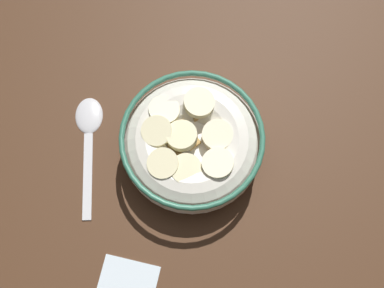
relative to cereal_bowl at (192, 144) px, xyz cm
name	(u,v)px	position (x,y,z in cm)	size (l,w,h in cm)	color
ground_plane	(192,154)	(0.02, -0.02, -4.07)	(117.28, 117.28, 2.00)	#472B19
cereal_bowl	(192,144)	(0.00, 0.00, 0.00)	(15.53, 15.53, 6.06)	silver
spoon	(88,129)	(0.31, 12.27, -2.72)	(14.62, 5.34, 0.80)	silver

